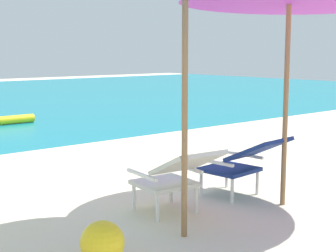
% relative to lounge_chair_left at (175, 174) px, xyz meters
% --- Properties ---
extents(ground_plane, '(40.00, 40.00, 0.00)m').
position_rel_lounge_chair_left_xyz_m(ground_plane, '(0.42, 4.03, -0.40)').
color(ground_plane, beige).
extents(lounge_chair_left, '(0.62, 0.92, 0.68)m').
position_rel_lounge_chair_left_xyz_m(lounge_chair_left, '(0.00, 0.00, 0.00)').
color(lounge_chair_left, silver).
rests_on(lounge_chair_left, ground_plane).
extents(lounge_chair_right, '(0.61, 0.92, 0.68)m').
position_rel_lounge_chair_left_xyz_m(lounge_chair_right, '(0.94, 0.00, 0.00)').
color(lounge_chair_right, navy).
rests_on(lounge_chair_right, ground_plane).
extents(beach_ball, '(0.33, 0.33, 0.33)m').
position_rel_lounge_chair_left_xyz_m(beach_ball, '(-1.12, -0.48, -0.24)').
color(beach_ball, yellow).
rests_on(beach_ball, ground_plane).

